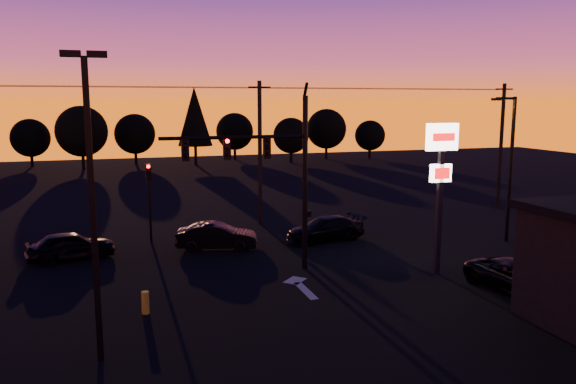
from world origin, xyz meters
The scene contains 23 objects.
ground centered at (0.00, 0.00, 0.00)m, with size 120.00×120.00×0.00m, color black.
lane_arrow centered at (0.50, 1.67, 0.01)m, with size 1.20×3.10×0.01m.
traffic_signal_mast centered at (-0.10, 3.99, 4.94)m, with size 6.79×0.52×8.58m.
secondary_signal centered at (-5.00, 11.49, 2.86)m, with size 0.30×0.31×4.35m.
parking_lot_light centered at (-7.50, -3.00, 5.27)m, with size 1.25×0.30×9.14m.
pylon_sign centered at (7.00, 1.50, 4.91)m, with size 1.50×0.28×6.80m.
streetlight centered at (13.91, 5.50, 4.42)m, with size 1.55×0.35×8.00m.
utility_pole_1 centered at (2.00, 14.00, 4.59)m, with size 1.40×0.26×9.00m.
utility_pole_2 centered at (20.00, 14.00, 4.59)m, with size 1.40×0.26×9.00m.
power_wires centered at (2.00, 14.00, 8.57)m, with size 36.00×1.22×0.07m.
bollard centered at (-5.97, 0.40, 0.42)m, with size 0.28×0.28×0.84m, color gold.
tree_1 centered at (-16.00, 53.00, 3.43)m, with size 4.54×4.54×5.71m.
tree_2 centered at (-10.00, 48.00, 4.37)m, with size 5.77×5.78×7.26m.
tree_3 centered at (-4.00, 52.00, 3.75)m, with size 4.95×4.95×6.22m.
tree_4 centered at (3.00, 49.00, 5.93)m, with size 4.18×4.18×9.50m.
tree_5 centered at (9.00, 54.00, 3.75)m, with size 4.95×4.95×6.22m.
tree_6 centered at (15.00, 48.00, 3.43)m, with size 4.54×4.54×5.71m.
tree_7 centered at (21.00, 51.00, 4.06)m, with size 5.36×5.36×6.74m.
tree_8 centered at (27.00, 50.00, 3.12)m, with size 4.12×4.12×5.19m.
car_left centered at (-9.03, 8.87, 0.71)m, with size 1.67×4.16×1.42m, color black.
car_mid centered at (-1.77, 8.71, 0.70)m, with size 1.47×4.23×1.39m, color black.
car_right centered at (4.37, 8.70, 0.67)m, with size 1.87×4.59×1.33m, color black.
suv_parked centered at (8.77, -1.71, 0.63)m, with size 2.08×4.51×1.25m, color black.
Camera 1 is at (-6.90, -19.99, 7.75)m, focal length 35.00 mm.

